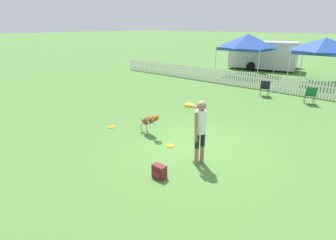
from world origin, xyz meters
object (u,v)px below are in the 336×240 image
object	(u,v)px
leaping_dog	(149,121)
frisbee_near_dog	(170,146)
folding_chair_center	(311,94)
canopy_tent_main	(247,42)
folding_chair_blue_left	(265,87)
handler_person	(200,124)
frisbee_near_handler	(111,127)
canopy_tent_secondary	(325,46)
equipment_trailer	(263,55)
backpack_on_grass	(159,171)

from	to	relation	value
leaping_dog	frisbee_near_dog	distance (m)	1.26
frisbee_near_dog	folding_chair_center	distance (m)	7.92
canopy_tent_main	folding_chair_center	bearing A→B (deg)	-42.96
folding_chair_blue_left	canopy_tent_main	distance (m)	6.43
folding_chair_blue_left	folding_chair_center	distance (m)	2.14
folding_chair_blue_left	folding_chair_center	xyz separation A→B (m)	(2.14, -0.04, 0.00)
frisbee_near_dog	folding_chair_center	world-z (taller)	folding_chair_center
handler_person	frisbee_near_handler	world-z (taller)	handler_person
leaping_dog	frisbee_near_handler	size ratio (longest dim) A/B	4.57
handler_person	leaping_dog	distance (m)	2.48
folding_chair_blue_left	canopy_tent_secondary	xyz separation A→B (m)	(1.39, 5.30, 1.80)
canopy_tent_main	folding_chair_blue_left	bearing A→B (deg)	-56.32
folding_chair_blue_left	equipment_trailer	distance (m)	9.19
leaping_dog	folding_chair_center	distance (m)	8.05
backpack_on_grass	equipment_trailer	bearing A→B (deg)	103.89
backpack_on_grass	canopy_tent_main	size ratio (longest dim) A/B	0.11
folding_chair_blue_left	canopy_tent_main	xyz separation A→B (m)	(-3.42, 5.13, 1.84)
leaping_dog	frisbee_near_dog	bearing A→B (deg)	91.19
frisbee_near_handler	canopy_tent_main	world-z (taller)	canopy_tent_main
frisbee_near_dog	folding_chair_center	size ratio (longest dim) A/B	0.30
handler_person	folding_chair_blue_left	size ratio (longest dim) A/B	2.11
handler_person	leaping_dog	xyz separation A→B (m)	(-2.34, 0.54, -0.60)
leaping_dog	canopy_tent_secondary	bearing A→B (deg)	-177.81
backpack_on_grass	folding_chair_center	distance (m)	9.22
folding_chair_center	canopy_tent_main	bearing A→B (deg)	-62.75
folding_chair_blue_left	folding_chair_center	size ratio (longest dim) A/B	1.00
frisbee_near_dog	folding_chair_blue_left	bearing A→B (deg)	90.19
frisbee_near_handler	folding_chair_blue_left	world-z (taller)	folding_chair_blue_left
canopy_tent_main	frisbee_near_dog	bearing A→B (deg)	-74.93
handler_person	folding_chair_center	size ratio (longest dim) A/B	2.10
equipment_trailer	frisbee_near_handler	bearing A→B (deg)	-97.58
folding_chair_blue_left	canopy_tent_secondary	world-z (taller)	canopy_tent_secondary
backpack_on_grass	canopy_tent_secondary	bearing A→B (deg)	88.13
frisbee_near_dog	equipment_trailer	xyz separation A→B (m)	(-3.48, 16.15, 1.17)
handler_person	frisbee_near_handler	bearing A→B (deg)	101.40
handler_person	canopy_tent_secondary	world-z (taller)	canopy_tent_secondary
handler_person	frisbee_near_dog	distance (m)	1.66
frisbee_near_handler	backpack_on_grass	bearing A→B (deg)	-20.85
canopy_tent_main	handler_person	bearing A→B (deg)	-70.42
canopy_tent_secondary	leaping_dog	bearing A→B (deg)	-101.12
frisbee_near_dog	backpack_on_grass	bearing A→B (deg)	-59.53
frisbee_near_handler	folding_chair_blue_left	xyz separation A→B (m)	(2.62, 7.83, 0.48)
folding_chair_center	canopy_tent_main	xyz separation A→B (m)	(-5.56, 5.17, 1.84)
frisbee_near_handler	folding_chair_center	xyz separation A→B (m)	(4.76, 7.79, 0.48)
frisbee_near_handler	frisbee_near_dog	xyz separation A→B (m)	(2.65, 0.17, 0.00)
frisbee_near_dog	equipment_trailer	bearing A→B (deg)	102.15
leaping_dog	equipment_trailer	world-z (taller)	equipment_trailer
frisbee_near_dog	canopy_tent_secondary	xyz separation A→B (m)	(1.37, 12.96, 2.29)
backpack_on_grass	leaping_dog	bearing A→B (deg)	138.97
folding_chair_center	equipment_trailer	distance (m)	10.22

